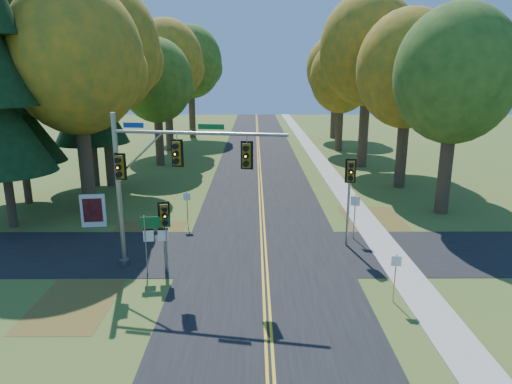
{
  "coord_description": "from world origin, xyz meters",
  "views": [
    {
      "loc": [
        -0.48,
        -19.24,
        8.68
      ],
      "look_at": [
        -0.4,
        1.7,
        3.2
      ],
      "focal_mm": 32.0,
      "sensor_mm": 36.0,
      "label": 1
    }
  ],
  "objects_px": {
    "east_signal_pole": "(350,181)",
    "route_sign_cluster": "(156,233)",
    "traffic_mast": "(158,172)",
    "info_kiosk": "(93,211)"
  },
  "relations": [
    {
      "from": "east_signal_pole",
      "to": "route_sign_cluster",
      "type": "distance_m",
      "value": 9.74
    },
    {
      "from": "traffic_mast",
      "to": "info_kiosk",
      "type": "relative_size",
      "value": 3.98
    },
    {
      "from": "traffic_mast",
      "to": "info_kiosk",
      "type": "height_order",
      "value": "traffic_mast"
    },
    {
      "from": "route_sign_cluster",
      "to": "east_signal_pole",
      "type": "bearing_deg",
      "value": 12.99
    },
    {
      "from": "east_signal_pole",
      "to": "traffic_mast",
      "type": "bearing_deg",
      "value": -156.5
    },
    {
      "from": "traffic_mast",
      "to": "route_sign_cluster",
      "type": "bearing_deg",
      "value": -98.2
    },
    {
      "from": "east_signal_pole",
      "to": "info_kiosk",
      "type": "height_order",
      "value": "east_signal_pole"
    },
    {
      "from": "traffic_mast",
      "to": "route_sign_cluster",
      "type": "distance_m",
      "value": 2.67
    },
    {
      "from": "traffic_mast",
      "to": "info_kiosk",
      "type": "xyz_separation_m",
      "value": [
        -5.16,
        5.96,
        -3.57
      ]
    },
    {
      "from": "east_signal_pole",
      "to": "route_sign_cluster",
      "type": "height_order",
      "value": "east_signal_pole"
    }
  ]
}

